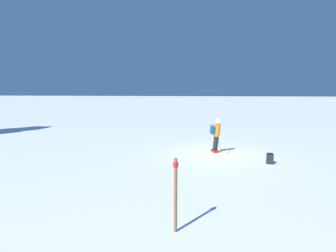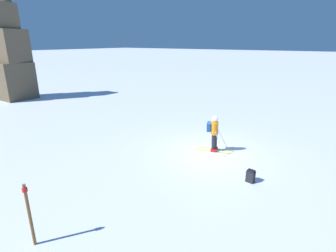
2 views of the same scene
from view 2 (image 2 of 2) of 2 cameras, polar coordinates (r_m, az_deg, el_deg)
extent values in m
plane|color=white|center=(12.79, 9.11, -5.93)|extent=(300.00, 300.00, 0.00)
cube|color=yellow|center=(13.01, 9.88, -5.52)|extent=(0.61, 1.74, 0.01)
cube|color=yellow|center=(13.34, 10.11, -4.93)|extent=(0.61, 1.74, 0.01)
cube|color=#B21919|center=(12.98, 9.90, -5.26)|extent=(0.22, 0.31, 0.12)
cube|color=#B21919|center=(13.31, 10.13, -4.67)|extent=(0.22, 0.31, 0.12)
cylinder|color=black|center=(12.86, 10.05, -3.25)|extent=(0.50, 0.38, 0.88)
cylinder|color=orange|center=(12.46, 10.12, -0.38)|extent=(0.56, 0.47, 0.72)
sphere|color=tan|center=(12.23, 10.16, 1.43)|extent=(0.34, 0.31, 0.29)
sphere|color=silver|center=(12.22, 10.16, 1.55)|extent=(0.39, 0.36, 0.33)
cube|color=#194293|center=(12.47, 8.94, -0.13)|extent=(0.41, 0.28, 0.49)
cylinder|color=#B7B7BC|center=(12.40, 11.14, -3.86)|extent=(0.05, 0.54, 1.20)
cylinder|color=#B7B7BC|center=(13.17, 11.62, -2.34)|extent=(0.84, 0.30, 1.30)
cube|color=brown|center=(27.97, -30.15, 8.45)|extent=(2.72, 2.31, 3.30)
cube|color=brown|center=(27.73, -30.89, 14.71)|extent=(2.52, 2.32, 2.83)
cube|color=brown|center=(27.84, -32.24, 19.62)|extent=(1.99, 1.90, 2.08)
cube|color=black|center=(10.63, 17.52, -10.48)|extent=(0.26, 0.32, 0.44)
cube|color=black|center=(10.52, 17.65, -9.28)|extent=(0.23, 0.29, 0.06)
cylinder|color=brown|center=(7.89, -27.89, -16.84)|extent=(0.08, 0.08, 1.80)
cylinder|color=red|center=(7.52, -28.74, -12.07)|extent=(0.13, 0.13, 0.10)
camera|label=1|loc=(6.58, -81.09, -13.69)|focal=28.00mm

